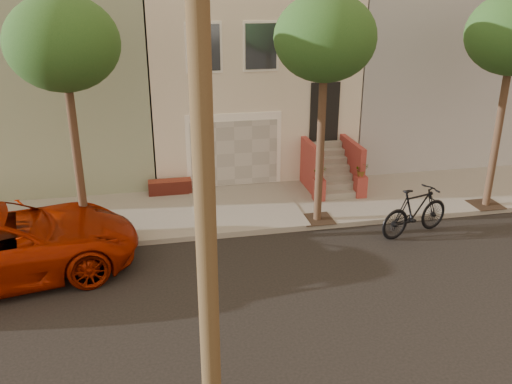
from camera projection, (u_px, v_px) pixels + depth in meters
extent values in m
plane|color=black|center=(327.00, 299.00, 12.22)|extent=(90.00, 90.00, 0.00)
cube|color=gray|center=(273.00, 205.00, 17.07)|extent=(40.00, 3.70, 0.15)
cube|color=silver|center=(239.00, 64.00, 21.10)|extent=(7.00, 8.00, 7.00)
cube|color=gray|center=(56.00, 69.00, 19.82)|extent=(6.50, 8.00, 7.00)
cube|color=#94969C|center=(401.00, 59.00, 22.38)|extent=(6.50, 8.00, 7.00)
cube|color=white|center=(234.00, 150.00, 18.12)|extent=(3.20, 0.12, 2.50)
cube|color=#B3B3AE|center=(234.00, 153.00, 18.10)|extent=(2.90, 0.06, 2.20)
cube|color=gray|center=(244.00, 205.00, 16.87)|extent=(3.20, 3.70, 0.02)
cube|color=maroon|center=(170.00, 187.00, 17.79)|extent=(1.40, 0.45, 0.44)
cube|color=black|center=(325.00, 112.00, 18.24)|extent=(1.00, 0.06, 2.00)
cube|color=#3F4751|center=(204.00, 48.00, 16.68)|extent=(1.00, 0.06, 1.40)
cube|color=white|center=(204.00, 48.00, 16.70)|extent=(1.15, 0.05, 1.55)
cube|color=#3F4751|center=(261.00, 46.00, 17.02)|extent=(1.00, 0.06, 1.40)
cube|color=white|center=(261.00, 46.00, 17.04)|extent=(1.15, 0.05, 1.55)
cube|color=#3F4751|center=(316.00, 45.00, 17.36)|extent=(1.00, 0.06, 1.40)
cube|color=white|center=(316.00, 45.00, 17.38)|extent=(1.15, 0.05, 1.55)
cube|color=gray|center=(339.00, 195.00, 17.44)|extent=(1.20, 0.28, 0.20)
cube|color=gray|center=(336.00, 186.00, 17.63)|extent=(1.20, 0.28, 0.20)
cube|color=gray|center=(334.00, 177.00, 17.81)|extent=(1.20, 0.28, 0.20)
cube|color=gray|center=(331.00, 169.00, 17.99)|extent=(1.20, 0.28, 0.20)
cube|color=gray|center=(329.00, 161.00, 18.17)|extent=(1.20, 0.28, 0.20)
cube|color=gray|center=(326.00, 152.00, 18.36)|extent=(1.20, 0.28, 0.20)
cube|color=gray|center=(324.00, 144.00, 18.54)|extent=(1.20, 0.28, 0.20)
cube|color=#993832|center=(311.00, 167.00, 17.82)|extent=(0.18, 1.96, 1.60)
cube|color=#993832|center=(351.00, 165.00, 18.09)|extent=(0.18, 1.96, 1.60)
cube|color=#993832|center=(319.00, 190.00, 17.19)|extent=(0.35, 0.35, 0.70)
imported|color=#1C491A|center=(320.00, 172.00, 16.98)|extent=(0.40, 0.35, 0.45)
cube|color=#993832|center=(360.00, 186.00, 17.45)|extent=(0.35, 0.35, 0.70)
imported|color=#1C491A|center=(362.00, 170.00, 17.24)|extent=(0.41, 0.35, 0.45)
cube|color=#2D2116|center=(87.00, 239.00, 14.68)|extent=(0.90, 0.90, 0.02)
cylinder|color=#372319|center=(78.00, 166.00, 13.92)|extent=(0.22, 0.22, 4.20)
ellipsoid|color=#1C491A|center=(63.00, 43.00, 12.81)|extent=(2.70, 2.57, 2.29)
cube|color=#2D2116|center=(317.00, 219.00, 15.90)|extent=(0.90, 0.90, 0.02)
cylinder|color=#372319|center=(320.00, 151.00, 15.14)|extent=(0.22, 0.22, 4.20)
ellipsoid|color=#1C491A|center=(325.00, 38.00, 14.03)|extent=(2.70, 2.57, 2.29)
cube|color=#2D2116|center=(486.00, 204.00, 16.94)|extent=(0.90, 0.90, 0.02)
cylinder|color=#372319|center=(496.00, 140.00, 16.17)|extent=(0.22, 0.22, 4.20)
cylinder|color=#453320|center=(202.00, 123.00, 6.91)|extent=(0.30, 0.30, 10.00)
imported|color=#951900|center=(0.00, 244.00, 12.78)|extent=(6.85, 4.17, 1.78)
imported|color=black|center=(415.00, 211.00, 15.07)|extent=(2.42, 1.31, 1.40)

